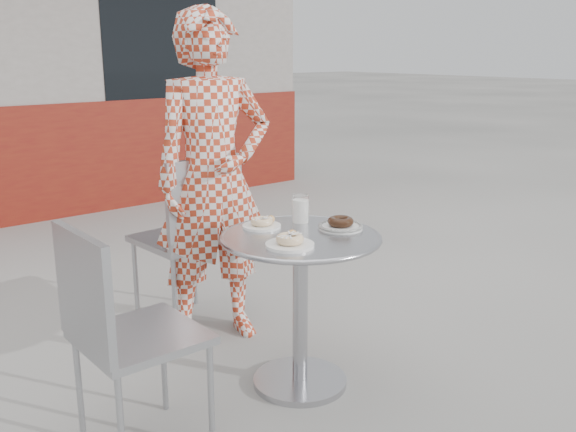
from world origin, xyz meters
TOP-DOWN VIEW (x-y plane):
  - ground at (0.00, 0.00)m, footprint 60.00×60.00m
  - bistro_table at (0.03, 0.03)m, footprint 0.69×0.69m
  - chair_far at (-0.01, 0.92)m, footprint 0.47×0.47m
  - chair_left at (-0.72, 0.06)m, footprint 0.42×0.41m
  - seated_person at (0.04, 0.70)m, footprint 0.68×0.52m
  - plate_far at (-0.02, 0.24)m, footprint 0.17×0.17m
  - plate_near at (-0.10, -0.06)m, footprint 0.20×0.20m
  - plate_checker at (0.23, 0.00)m, footprint 0.20×0.20m
  - milk_cup at (0.17, 0.19)m, footprint 0.08×0.08m

SIDE VIEW (x-z plane):
  - ground at x=0.00m, z-range 0.00..0.00m
  - chair_left at x=-0.72m, z-range -0.17..0.70m
  - chair_far at x=-0.01m, z-range -0.18..0.75m
  - bistro_table at x=0.03m, z-range 0.18..0.87m
  - plate_checker at x=0.23m, z-range 0.68..0.73m
  - plate_far at x=-0.02m, z-range 0.69..0.73m
  - plate_near at x=-0.10m, z-range 0.69..0.74m
  - milk_cup at x=0.17m, z-range 0.69..0.81m
  - seated_person at x=0.04m, z-range 0.00..1.65m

